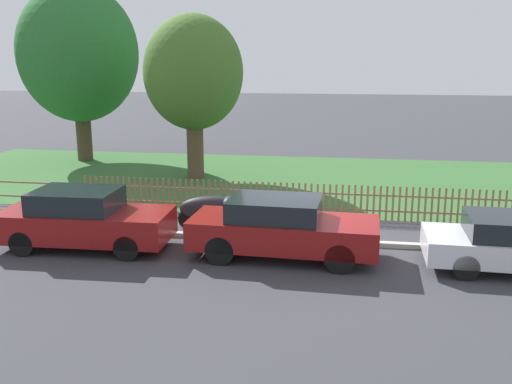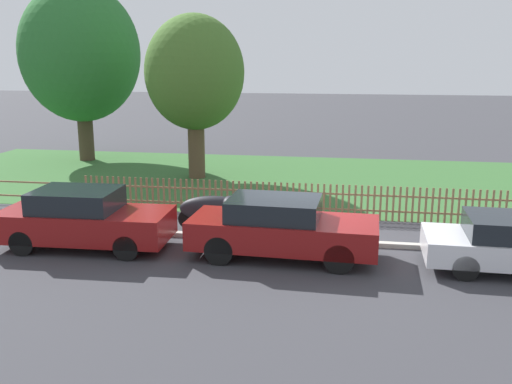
{
  "view_description": "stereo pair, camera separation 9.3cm",
  "coord_description": "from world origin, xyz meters",
  "views": [
    {
      "loc": [
        0.85,
        -13.73,
        4.62
      ],
      "look_at": [
        -1.47,
        0.86,
        1.1
      ],
      "focal_mm": 40.0,
      "sensor_mm": 36.0,
      "label": 1
    },
    {
      "loc": [
        0.94,
        -13.71,
        4.62
      ],
      "look_at": [
        -1.47,
        0.86,
        1.1
      ],
      "focal_mm": 40.0,
      "sensor_mm": 36.0,
      "label": 2
    }
  ],
  "objects": [
    {
      "name": "covered_motorcycle",
      "position": [
        -2.59,
        0.89,
        0.58
      ],
      "size": [
        1.99,
        0.77,
        0.94
      ],
      "rotation": [
        0.0,
        0.0,
        0.08
      ],
      "color": "black",
      "rests_on": "ground"
    },
    {
      "name": "kerb_stone",
      "position": [
        0.0,
        0.1,
        0.06
      ],
      "size": [
        31.75,
        0.2,
        0.12
      ],
      "primitive_type": "cube",
      "color": "#B2ADA3",
      "rests_on": "ground"
    },
    {
      "name": "parked_car_black_saloon",
      "position": [
        -0.56,
        -1.06,
        0.74
      ],
      "size": [
        4.42,
        1.87,
        1.43
      ],
      "rotation": [
        0.0,
        0.0,
        -0.04
      ],
      "color": "maroon",
      "rests_on": "ground"
    },
    {
      "name": "ground_plane",
      "position": [
        0.0,
        0.0,
        0.0
      ],
      "size": [
        120.0,
        120.0,
        0.0
      ],
      "primitive_type": "plane",
      "color": "#38383D"
    },
    {
      "name": "grass_strip",
      "position": [
        0.0,
        7.61,
        0.01
      ],
      "size": [
        31.75,
        10.32,
        0.01
      ],
      "primitive_type": "cube",
      "color": "#33602D",
      "rests_on": "ground"
    },
    {
      "name": "tree_nearest_kerb",
      "position": [
        -10.88,
        10.41,
        4.74
      ],
      "size": [
        5.21,
        5.21,
        7.76
      ],
      "color": "#473828",
      "rests_on": "ground"
    },
    {
      "name": "park_fence",
      "position": [
        -0.0,
        2.46,
        0.52
      ],
      "size": [
        31.75,
        0.05,
        1.03
      ],
      "color": "olive",
      "rests_on": "ground"
    },
    {
      "name": "parked_car_silver_hatchback",
      "position": [
        -5.43,
        -1.13,
        0.74
      ],
      "size": [
        4.2,
        1.81,
        1.47
      ],
      "rotation": [
        0.0,
        0.0,
        0.03
      ],
      "color": "maroon",
      "rests_on": "ground"
    },
    {
      "name": "tree_behind_motorcycle",
      "position": [
        -4.9,
        7.45,
        3.99
      ],
      "size": [
        3.75,
        3.75,
        6.19
      ],
      "color": "brown",
      "rests_on": "ground"
    }
  ]
}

